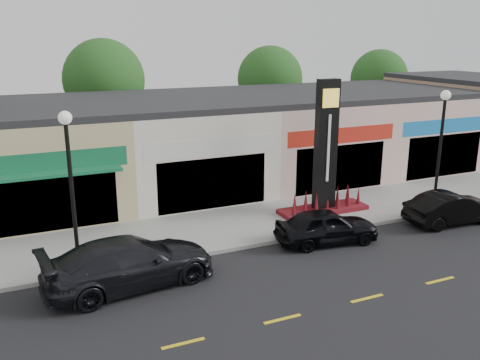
{
  "coord_description": "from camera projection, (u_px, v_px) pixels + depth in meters",
  "views": [
    {
      "loc": [
        -9.39,
        -14.43,
        7.88
      ],
      "look_at": [
        -1.25,
        4.0,
        2.18
      ],
      "focal_mm": 38.0,
      "sensor_mm": 36.0,
      "label": 1
    }
  ],
  "objects": [
    {
      "name": "car_black_sedan",
      "position": [
        327.0,
        226.0,
        19.98
      ],
      "size": [
        2.17,
        4.24,
        1.38
      ],
      "primitive_type": "imported",
      "rotation": [
        0.0,
        0.0,
        1.43
      ],
      "color": "black",
      "rests_on": "ground"
    },
    {
      "name": "pylon_sign",
      "position": [
        325.0,
        167.0,
        22.74
      ],
      "size": [
        4.2,
        1.3,
        6.0
      ],
      "color": "#570E17",
      "rests_on": "sidewalk"
    },
    {
      "name": "tree_rear_east",
      "position": [
        379.0,
        78.0,
        41.4
      ],
      "size": [
        4.6,
        4.6,
        6.94
      ],
      "color": "#382619",
      "rests_on": "ground"
    },
    {
      "name": "car_dark_sedan",
      "position": [
        130.0,
        262.0,
        16.49
      ],
      "size": [
        2.98,
        5.85,
        1.62
      ],
      "primitive_type": "imported",
      "rotation": [
        0.0,
        0.0,
        1.7
      ],
      "color": "black",
      "rests_on": "ground"
    },
    {
      "name": "lamp_east_near",
      "position": [
        441.0,
        138.0,
        22.86
      ],
      "size": [
        0.44,
        0.44,
        5.47
      ],
      "color": "black",
      "rests_on": "sidewalk"
    },
    {
      "name": "shop_pink_e",
      "position": [
        388.0,
        125.0,
        32.8
      ],
      "size": [
        7.0,
        10.01,
        4.8
      ],
      "color": "beige",
      "rests_on": "ground"
    },
    {
      "name": "lamp_west_near",
      "position": [
        71.0,
        176.0,
        16.64
      ],
      "size": [
        0.44,
        0.44,
        5.47
      ],
      "color": "black",
      "rests_on": "sidewalk"
    },
    {
      "name": "car_black_conv",
      "position": [
        452.0,
        208.0,
        22.08
      ],
      "size": [
        1.71,
        4.29,
        1.39
      ],
      "primitive_type": "imported",
      "rotation": [
        0.0,
        0.0,
        1.51
      ],
      "color": "black",
      "rests_on": "ground"
    },
    {
      "name": "tree_rear_mid",
      "position": [
        270.0,
        79.0,
        37.44
      ],
      "size": [
        4.8,
        4.8,
        7.29
      ],
      "color": "#382619",
      "rests_on": "ground"
    },
    {
      "name": "tree_rear_west",
      "position": [
        104.0,
        80.0,
        32.69
      ],
      "size": [
        5.2,
        5.2,
        7.83
      ],
      "color": "#382619",
      "rests_on": "ground"
    },
    {
      "name": "sidewalk",
      "position": [
        263.0,
        221.0,
        22.31
      ],
      "size": [
        52.0,
        4.3,
        0.15
      ],
      "primitive_type": "cube",
      "color": "gray",
      "rests_on": "ground"
    },
    {
      "name": "shop_pink_w",
      "position": [
        293.0,
        133.0,
        30.08
      ],
      "size": [
        7.0,
        10.01,
        4.8
      ],
      "color": "beige",
      "rests_on": "ground"
    },
    {
      "name": "shop_cream",
      "position": [
        180.0,
        142.0,
        27.36
      ],
      "size": [
        7.0,
        10.01,
        4.8
      ],
      "color": "silver",
      "rests_on": "ground"
    },
    {
      "name": "ground",
      "position": [
        316.0,
        261.0,
        18.5
      ],
      "size": [
        120.0,
        120.0,
        0.0
      ],
      "primitive_type": "plane",
      "color": "black",
      "rests_on": "ground"
    },
    {
      "name": "curb",
      "position": [
        288.0,
        239.0,
        20.32
      ],
      "size": [
        52.0,
        0.2,
        0.15
      ],
      "primitive_type": "cube",
      "color": "gray",
      "rests_on": "ground"
    },
    {
      "name": "shop_beige",
      "position": [
        42.0,
        154.0,
        24.63
      ],
      "size": [
        7.0,
        10.85,
        4.8
      ],
      "color": "#C4B77D",
      "rests_on": "ground"
    },
    {
      "name": "shop_tan",
      "position": [
        468.0,
        114.0,
        35.46
      ],
      "size": [
        7.0,
        10.01,
        5.3
      ],
      "color": "#9A7C5A",
      "rests_on": "ground"
    }
  ]
}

